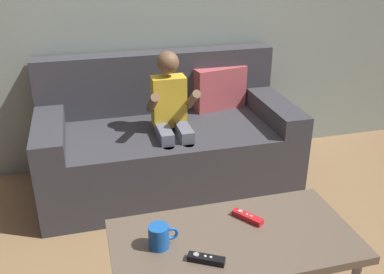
{
  "coord_description": "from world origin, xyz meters",
  "views": [
    {
      "loc": [
        -0.52,
        -1.47,
        1.55
      ],
      "look_at": [
        0.0,
        0.49,
        0.61
      ],
      "focal_mm": 40.66,
      "sensor_mm": 36.0,
      "label": 1
    }
  ],
  "objects_px": {
    "couch": "(167,141)",
    "game_remote_black_near_edge": "(206,259)",
    "coffee_mug": "(159,236)",
    "coffee_table": "(234,246)",
    "game_remote_red_center": "(247,217)",
    "person_seated_on_couch": "(172,118)"
  },
  "relations": [
    {
      "from": "game_remote_black_near_edge",
      "to": "coffee_table",
      "type": "bearing_deg",
      "value": 36.06
    },
    {
      "from": "game_remote_red_center",
      "to": "coffee_mug",
      "type": "bearing_deg",
      "value": -168.72
    },
    {
      "from": "person_seated_on_couch",
      "to": "game_remote_red_center",
      "type": "height_order",
      "value": "person_seated_on_couch"
    },
    {
      "from": "game_remote_red_center",
      "to": "coffee_mug",
      "type": "xyz_separation_m",
      "value": [
        -0.4,
        -0.08,
        0.04
      ]
    },
    {
      "from": "coffee_table",
      "to": "coffee_mug",
      "type": "height_order",
      "value": "coffee_mug"
    },
    {
      "from": "coffee_mug",
      "to": "coffee_table",
      "type": "bearing_deg",
      "value": -3.92
    },
    {
      "from": "coffee_mug",
      "to": "person_seated_on_couch",
      "type": "bearing_deg",
      "value": 74.97
    },
    {
      "from": "person_seated_on_couch",
      "to": "game_remote_red_center",
      "type": "bearing_deg",
      "value": -83.55
    },
    {
      "from": "couch",
      "to": "person_seated_on_couch",
      "type": "bearing_deg",
      "value": -90.91
    },
    {
      "from": "couch",
      "to": "game_remote_black_near_edge",
      "type": "bearing_deg",
      "value": -95.78
    },
    {
      "from": "person_seated_on_couch",
      "to": "coffee_mug",
      "type": "bearing_deg",
      "value": -105.03
    },
    {
      "from": "person_seated_on_couch",
      "to": "coffee_table",
      "type": "xyz_separation_m",
      "value": [
        0.02,
        -1.08,
        -0.14
      ]
    },
    {
      "from": "game_remote_black_near_edge",
      "to": "game_remote_red_center",
      "type": "bearing_deg",
      "value": 40.39
    },
    {
      "from": "couch",
      "to": "game_remote_black_near_edge",
      "type": "relative_size",
      "value": 11.71
    },
    {
      "from": "couch",
      "to": "coffee_mug",
      "type": "bearing_deg",
      "value": -103.09
    },
    {
      "from": "coffee_table",
      "to": "game_remote_black_near_edge",
      "type": "relative_size",
      "value": 7.08
    },
    {
      "from": "couch",
      "to": "game_remote_black_near_edge",
      "type": "xyz_separation_m",
      "value": [
        -0.14,
        -1.37,
        0.16
      ]
    },
    {
      "from": "game_remote_black_near_edge",
      "to": "coffee_mug",
      "type": "xyz_separation_m",
      "value": [
        -0.15,
        0.13,
        0.04
      ]
    },
    {
      "from": "game_remote_black_near_edge",
      "to": "game_remote_red_center",
      "type": "xyz_separation_m",
      "value": [
        0.25,
        0.21,
        0.0
      ]
    },
    {
      "from": "couch",
      "to": "coffee_table",
      "type": "xyz_separation_m",
      "value": [
        0.01,
        -1.26,
        0.11
      ]
    },
    {
      "from": "couch",
      "to": "coffee_table",
      "type": "relative_size",
      "value": 1.65
    },
    {
      "from": "person_seated_on_couch",
      "to": "game_remote_red_center",
      "type": "distance_m",
      "value": 0.99
    }
  ]
}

